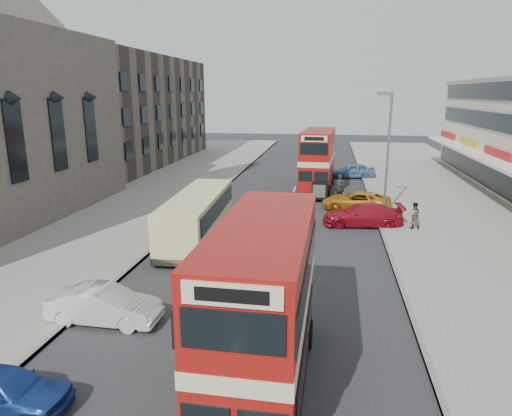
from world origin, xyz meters
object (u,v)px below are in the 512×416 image
Objects in this scene: bus_main at (264,308)px; cyclist at (340,194)px; coach at (198,215)px; car_right_c at (353,171)px; car_left_near at (3,390)px; car_left_front at (105,305)px; bus_second at (318,160)px; pedestrian_near at (414,215)px; car_right_a at (362,215)px; car_right_b at (356,201)px; street_lamp at (387,145)px.

bus_main is 3.83× the size of cyclist.
coach is 23.02m from car_right_c.
car_left_front is (0.33, 4.81, 0.07)m from car_left_near.
bus_second reaches higher than pedestrian_near.
cyclist is at bearing 113.54° from bus_second.
cyclist is at bearing -61.24° from pedestrian_near.
car_right_a reaches higher than car_right_b.
street_lamp reaches higher than coach.
bus_main reaches higher than car_right_c.
pedestrian_near is (6.09, -11.14, -1.60)m from bus_second.
coach reaches higher than car_right_a.
street_lamp is 2.02× the size of car_left_front.
car_left_front is (-6.16, 2.82, -1.79)m from bus_main.
cyclist is at bearing -20.46° from car_left_near.
car_right_b is at bearing 40.11° from coach.
car_left_near is 2.17× the size of pedestrian_near.
coach is at bearing -69.90° from car_right_a.
coach is 12.81m from cyclist.
coach is at bearing -4.36° from car_left_near.
car_right_a is (9.90, 14.05, 0.04)m from car_left_front.
car_left_front is at bearing -4.41° from car_left_near.
pedestrian_near is at bearing -36.22° from car_left_near.
car_left_front is at bearing 77.91° from bus_second.
car_right_a is 3.01m from pedestrian_near.
car_left_front is (-6.76, -24.65, -1.89)m from bus_second.
bus_main is at bearing -73.46° from car_left_near.
car_left_front reaches higher than car_left_near.
bus_main is 5.26× the size of pedestrian_near.
bus_second reaches higher than coach.
cyclist is at bearing -172.11° from car_right_a.
bus_second is (-4.62, 8.16, -2.23)m from street_lamp.
car_right_b is at bearing -7.37° from car_right_c.
street_lamp is at bearing -69.41° from pedestrian_near.
bus_second reaches higher than bus_main.
car_right_b is 2.14× the size of cyclist.
car_left_front is 18.64m from pedestrian_near.
street_lamp is 24.66m from car_left_near.
car_right_c is (3.25, 6.05, -1.84)m from bus_second.
coach is 12.79m from pedestrian_near.
coach is at bearing -124.62° from cyclist.
car_right_c is 2.60× the size of pedestrian_near.
bus_main is 1.79× the size of car_right_b.
cyclist is (7.93, 10.04, -0.70)m from coach.
car_left_near is (-6.49, -1.99, -1.86)m from bus_main.
car_right_b is 12.68m from car_right_c.
street_lamp reaches higher than car_right_c.
car_left_front is 20.47m from car_right_b.
pedestrian_near is at bearing 121.91° from bus_second.
street_lamp is 1.67× the size of car_right_a.
car_right_c is at bearing 86.27° from cyclist.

